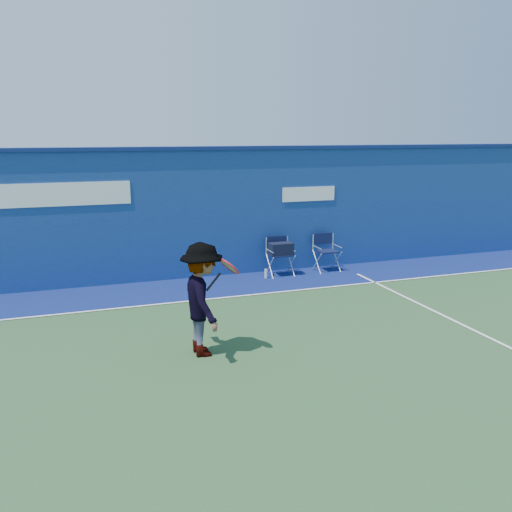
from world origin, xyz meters
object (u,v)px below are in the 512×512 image
object	(u,v)px
directors_chair_right	(327,259)
tennis_player	(202,299)
directors_chair_left	(280,260)
water_bottle	(266,274)

from	to	relation	value
directors_chair_right	tennis_player	size ratio (longest dim) A/B	0.52
directors_chair_right	directors_chair_left	bearing A→B (deg)	-178.03
directors_chair_left	water_bottle	size ratio (longest dim) A/B	4.17
directors_chair_left	tennis_player	bearing A→B (deg)	-125.53
directors_chair_right	water_bottle	xyz separation A→B (m)	(-1.68, -0.18, -0.18)
directors_chair_right	water_bottle	distance (m)	1.70
directors_chair_left	water_bottle	bearing A→B (deg)	-161.59
water_bottle	directors_chair_left	bearing A→B (deg)	18.41
directors_chair_right	tennis_player	bearing A→B (deg)	-135.40
water_bottle	directors_chair_right	bearing A→B (deg)	6.24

